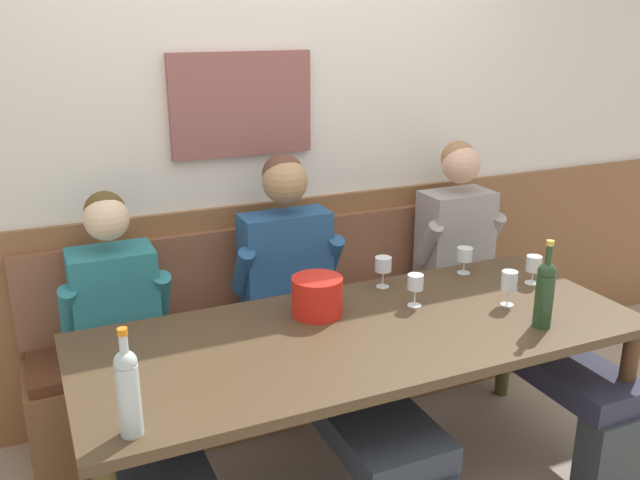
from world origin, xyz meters
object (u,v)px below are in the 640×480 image
dining_table (363,346)px  wine_glass_left_end (534,265)px  person_left_seat (319,326)px  wine_glass_right_end (383,266)px  person_center_left_seat (132,368)px  wine_glass_by_bottle (509,282)px  wine_bottle_green_tall (545,292)px  wine_glass_center_rear (465,256)px  wine_bottle_amber_mid (128,389)px  wine_glass_near_bucket (415,283)px  person_center_right_seat (496,288)px  wall_bench (294,355)px  ice_bucket (317,296)px

dining_table → wine_glass_left_end: bearing=6.7°
person_left_seat → wine_glass_right_end: person_left_seat is taller
person_center_left_seat → wine_glass_by_bottle: size_ratio=8.92×
wine_bottle_green_tall → wine_glass_center_rear: wine_bottle_green_tall is taller
wine_glass_left_end → wine_glass_right_end: wine_glass_right_end is taller
person_center_left_seat → wine_glass_right_end: bearing=0.3°
dining_table → wine_bottle_amber_mid: (-0.96, -0.35, 0.23)m
wine_glass_near_bucket → person_center_right_seat: bearing=21.8°
person_center_right_seat → wine_glass_right_end: (-0.66, -0.01, 0.22)m
person_center_right_seat → wine_glass_center_rear: 0.30m
person_left_seat → wine_glass_left_end: person_left_seat is taller
person_center_left_seat → wine_glass_right_end: 1.17m
wine_glass_right_end → wine_bottle_amber_mid: bearing=-150.5°
wine_glass_center_rear → dining_table: bearing=-154.3°
wall_bench → wine_glass_center_rear: (0.73, -0.40, 0.56)m
person_center_left_seat → wine_glass_center_rear: (1.58, -0.00, 0.25)m
wine_glass_left_end → wine_glass_center_rear: size_ratio=1.04×
person_center_left_seat → wine_glass_center_rear: bearing=-0.0°
ice_bucket → wine_bottle_green_tall: size_ratio=0.59×
ice_bucket → wine_glass_near_bucket: 0.43m
person_left_seat → wine_glass_center_rear: size_ratio=10.68×
wine_bottle_green_tall → wine_glass_near_bucket: (-0.36, 0.38, -0.05)m
wine_bottle_green_tall → wine_bottle_amber_mid: bearing=-177.1°
wine_bottle_amber_mid → wine_bottle_green_tall: 1.62m
dining_table → wine_glass_near_bucket: 0.37m
dining_table → ice_bucket: size_ratio=10.56×
wall_bench → wine_bottle_amber_mid: (-0.96, -1.10, 0.63)m
wall_bench → dining_table: (0.00, -0.75, 0.40)m
dining_table → wine_bottle_amber_mid: size_ratio=6.50×
wine_glass_left_end → person_center_right_seat: bearing=88.6°
person_center_left_seat → person_center_right_seat: 1.80m
person_left_seat → wine_bottle_green_tall: size_ratio=3.80×
person_center_right_seat → wine_glass_by_bottle: person_center_right_seat is taller
ice_bucket → wine_bottle_amber_mid: 1.02m
wall_bench → person_left_seat: bearing=-95.8°
wine_glass_by_bottle → wine_bottle_amber_mid: bearing=-169.4°
wall_bench → wine_glass_center_rear: size_ratio=19.80×
wine_glass_center_rear → ice_bucket: bearing=-170.2°
wine_bottle_green_tall → wine_glass_right_end: size_ratio=2.51×
person_left_seat → wine_glass_by_bottle: (0.71, -0.39, 0.23)m
wall_bench → ice_bucket: 0.79m
person_center_right_seat → wine_glass_near_bucket: bearing=-158.2°
wine_glass_center_rear → wine_glass_right_end: (-0.44, 0.01, 0.01)m
dining_table → person_center_left_seat: 0.93m
person_left_seat → wine_glass_center_rear: (0.77, 0.01, 0.22)m
wall_bench → wine_bottle_amber_mid: bearing=-131.1°
wall_bench → wine_bottle_amber_mid: wine_bottle_amber_mid is taller
person_center_right_seat → ice_bucket: size_ratio=6.46×
wine_glass_left_end → wine_glass_center_rear: bearing=131.4°
dining_table → person_center_left_seat: size_ratio=1.63×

